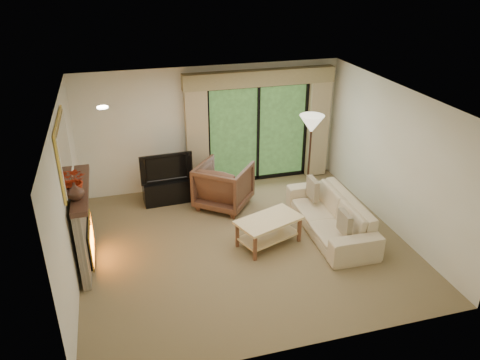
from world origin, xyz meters
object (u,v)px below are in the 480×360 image
object	(u,v)px
sofa	(330,215)
coffee_table	(269,231)
armchair	(224,185)
media_console	(167,190)

from	to	relation	value
sofa	coffee_table	world-z (taller)	sofa
coffee_table	armchair	bearing A→B (deg)	84.53
media_console	armchair	distance (m)	1.19
media_console	armchair	bearing A→B (deg)	-27.64
media_console	sofa	bearing A→B (deg)	-39.03
media_console	coffee_table	size ratio (longest dim) A/B	0.87
sofa	media_console	bearing A→B (deg)	-124.84
media_console	armchair	size ratio (longest dim) A/B	0.97
sofa	coffee_table	bearing A→B (deg)	-84.17
media_console	sofa	world-z (taller)	sofa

